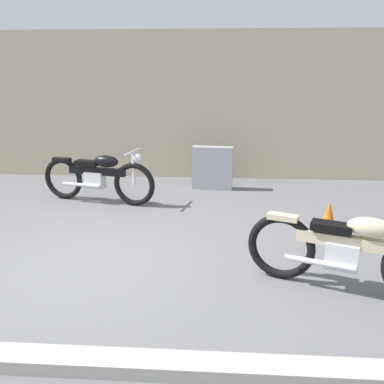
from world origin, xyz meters
TOP-DOWN VIEW (x-y plane):
  - ground_plane at (0.00, 0.00)m, footprint 40.00×40.00m
  - building_wall at (0.00, 4.45)m, footprint 18.00×0.30m
  - curb_strip at (0.00, -1.84)m, footprint 18.00×0.24m
  - stone_marker at (1.33, 3.42)m, footprint 0.80×0.26m
  - traffic_cone at (2.97, 0.93)m, footprint 0.32×0.32m
  - motorcycle_cream at (2.83, -0.48)m, footprint 2.03×0.96m
  - motorcycle_black at (-0.64, 2.42)m, footprint 2.11×0.74m

SIDE VIEW (x-z plane):
  - ground_plane at x=0.00m, z-range 0.00..0.00m
  - curb_strip at x=0.00m, z-range 0.00..0.12m
  - traffic_cone at x=2.97m, z-range 0.00..0.55m
  - stone_marker at x=1.33m, z-range 0.00..0.84m
  - motorcycle_cream at x=2.83m, z-range -0.02..0.94m
  - motorcycle_black at x=-0.64m, z-range -0.02..0.95m
  - building_wall at x=0.00m, z-range 0.00..3.05m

